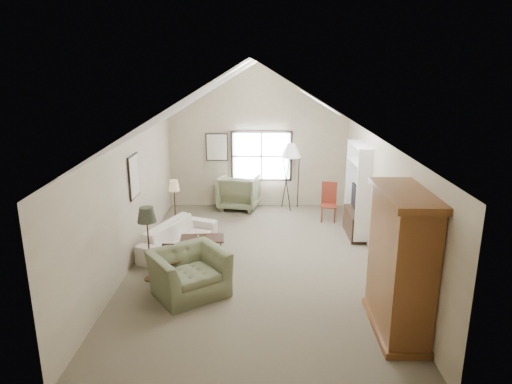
{
  "coord_description": "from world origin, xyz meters",
  "views": [
    {
      "loc": [
        0.13,
        -8.63,
        3.93
      ],
      "look_at": [
        0.0,
        0.4,
        1.4
      ],
      "focal_mm": 32.0,
      "sensor_mm": 36.0,
      "label": 1
    }
  ],
  "objects_px": {
    "armchair_far": "(239,192)",
    "side_table": "(169,271)",
    "armoire": "(400,263)",
    "coffee_table": "(203,248)",
    "side_chair": "(329,202)",
    "armchair_near": "(189,273)",
    "sofa": "(179,237)"
  },
  "relations": [
    {
      "from": "armoire",
      "to": "armchair_far",
      "type": "relative_size",
      "value": 2.06
    },
    {
      "from": "armoire",
      "to": "side_table",
      "type": "distance_m",
      "value": 4.1
    },
    {
      "from": "armchair_near",
      "to": "coffee_table",
      "type": "relative_size",
      "value": 1.37
    },
    {
      "from": "armoire",
      "to": "coffee_table",
      "type": "height_order",
      "value": "armoire"
    },
    {
      "from": "sofa",
      "to": "side_chair",
      "type": "relative_size",
      "value": 2.08
    },
    {
      "from": "armchair_far",
      "to": "side_table",
      "type": "bearing_deg",
      "value": 89.39
    },
    {
      "from": "sofa",
      "to": "side_chair",
      "type": "height_order",
      "value": "side_chair"
    },
    {
      "from": "armchair_near",
      "to": "coffee_table",
      "type": "distance_m",
      "value": 1.54
    },
    {
      "from": "side_chair",
      "to": "armchair_near",
      "type": "bearing_deg",
      "value": -118.73
    },
    {
      "from": "armchair_near",
      "to": "coffee_table",
      "type": "xyz_separation_m",
      "value": [
        0.04,
        1.53,
        -0.17
      ]
    },
    {
      "from": "armoire",
      "to": "armchair_near",
      "type": "xyz_separation_m",
      "value": [
        -3.34,
        1.09,
        -0.7
      ]
    },
    {
      "from": "armoire",
      "to": "side_table",
      "type": "xyz_separation_m",
      "value": [
        -3.76,
        1.41,
        -0.84
      ]
    },
    {
      "from": "armoire",
      "to": "side_table",
      "type": "bearing_deg",
      "value": 159.37
    },
    {
      "from": "armchair_near",
      "to": "armchair_far",
      "type": "bearing_deg",
      "value": 47.85
    },
    {
      "from": "armoire",
      "to": "coffee_table",
      "type": "xyz_separation_m",
      "value": [
        -3.3,
        2.62,
        -0.87
      ]
    },
    {
      "from": "armchair_far",
      "to": "coffee_table",
      "type": "xyz_separation_m",
      "value": [
        -0.6,
        -3.48,
        -0.26
      ]
    },
    {
      "from": "armchair_far",
      "to": "side_chair",
      "type": "distance_m",
      "value": 2.59
    },
    {
      "from": "armchair_far",
      "to": "side_table",
      "type": "relative_size",
      "value": 2.03
    },
    {
      "from": "coffee_table",
      "to": "side_chair",
      "type": "height_order",
      "value": "side_chair"
    },
    {
      "from": "armchair_near",
      "to": "side_table",
      "type": "bearing_deg",
      "value": 107.07
    },
    {
      "from": "armchair_far",
      "to": "armoire",
      "type": "bearing_deg",
      "value": 126.0
    },
    {
      "from": "armchair_near",
      "to": "armchair_far",
      "type": "height_order",
      "value": "armchair_far"
    },
    {
      "from": "armoire",
      "to": "armchair_far",
      "type": "xyz_separation_m",
      "value": [
        -2.69,
        6.1,
        -0.61
      ]
    },
    {
      "from": "coffee_table",
      "to": "side_chair",
      "type": "distance_m",
      "value": 3.83
    },
    {
      "from": "coffee_table",
      "to": "side_table",
      "type": "distance_m",
      "value": 1.29
    },
    {
      "from": "sofa",
      "to": "armchair_far",
      "type": "distance_m",
      "value": 3.3
    },
    {
      "from": "armoire",
      "to": "armchair_near",
      "type": "distance_m",
      "value": 3.58
    },
    {
      "from": "armoire",
      "to": "armchair_near",
      "type": "relative_size",
      "value": 1.79
    },
    {
      "from": "armchair_far",
      "to": "coffee_table",
      "type": "distance_m",
      "value": 3.54
    },
    {
      "from": "armchair_far",
      "to": "side_table",
      "type": "distance_m",
      "value": 4.81
    },
    {
      "from": "side_chair",
      "to": "armchair_far",
      "type": "bearing_deg",
      "value": 164.23
    },
    {
      "from": "armoire",
      "to": "side_table",
      "type": "relative_size",
      "value": 4.18
    }
  ]
}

